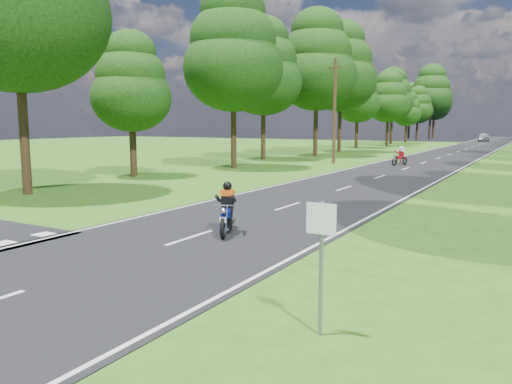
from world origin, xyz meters
The scene contains 9 objects.
ground centered at (0.00, 0.00, 0.00)m, with size 160.00×160.00×0.00m, color #295D15.
main_road centered at (0.00, 50.00, 0.01)m, with size 7.00×140.00×0.02m, color black.
road_markings centered at (-0.14, 48.13, 0.02)m, with size 7.40×140.00×0.01m.
treeline centered at (1.43, 60.06, 8.25)m, with size 40.00×115.35×14.78m.
telegraph_pole centered at (-6.00, 28.00, 4.07)m, with size 1.20×0.26×8.00m.
road_sign centered at (5.50, -2.01, 1.34)m, with size 0.45×0.07×2.00m.
rider_near_blue centered at (0.56, 2.99, 0.75)m, with size 0.58×1.75×1.46m, color #0D1F99, non-canonical shape.
rider_far_red centered at (-1.06, 28.64, 0.73)m, with size 0.56×1.69×1.41m, color #B50D26, non-canonical shape.
distant_car centered at (-1.14, 86.00, 0.77)m, with size 1.77×4.40×1.50m, color #A9AAB0.
Camera 1 is at (8.19, -8.53, 3.10)m, focal length 35.00 mm.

